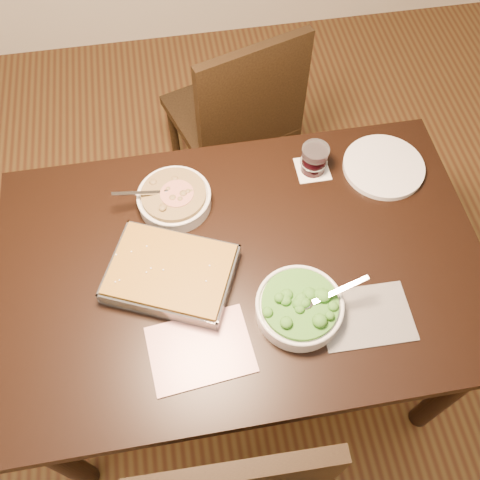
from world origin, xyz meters
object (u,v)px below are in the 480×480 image
at_px(broccoli_bowl, 299,307).
at_px(wine_tumbler, 314,159).
at_px(table, 242,278).
at_px(baking_dish, 171,273).
at_px(stew_bowl, 174,198).
at_px(dinner_plate, 384,167).
at_px(chair_far, 238,116).

distance_m(broccoli_bowl, wine_tumbler, 0.50).
xyz_separation_m(table, baking_dish, (-0.20, -0.02, 0.12)).
xyz_separation_m(stew_bowl, wine_tumbler, (0.45, 0.06, 0.02)).
height_order(baking_dish, dinner_plate, baking_dish).
xyz_separation_m(table, chair_far, (0.12, 0.79, -0.13)).
relative_size(wine_tumbler, dinner_plate, 0.37).
height_order(wine_tumbler, chair_far, chair_far).
height_order(table, dinner_plate, dinner_plate).
height_order(stew_bowl, broccoli_bowl, broccoli_bowl).
bearing_deg(baking_dish, broccoli_bowl, -2.10).
bearing_deg(dinner_plate, stew_bowl, -177.70).
relative_size(table, stew_bowl, 5.62).
relative_size(stew_bowl, broccoli_bowl, 0.93).
bearing_deg(broccoli_bowl, baking_dish, 154.13).
bearing_deg(stew_bowl, baking_dish, -98.09).
xyz_separation_m(table, wine_tumbler, (0.28, 0.30, 0.15)).
xyz_separation_m(wine_tumbler, chair_far, (-0.16, 0.49, -0.28)).
bearing_deg(wine_tumbler, dinner_plate, -8.82).
xyz_separation_m(stew_bowl, dinner_plate, (0.67, 0.03, -0.02)).
height_order(broccoli_bowl, wine_tumbler, wine_tumbler).
bearing_deg(stew_bowl, dinner_plate, 2.30).
bearing_deg(stew_bowl, chair_far, 62.33).
height_order(broccoli_bowl, baking_dish, broccoli_bowl).
relative_size(dinner_plate, chair_far, 0.28).
height_order(table, wine_tumbler, wine_tumbler).
height_order(stew_bowl, dinner_plate, stew_bowl).
relative_size(baking_dish, chair_far, 0.44).
bearing_deg(chair_far, table, 63.17).
height_order(baking_dish, wine_tumbler, wine_tumbler).
xyz_separation_m(baking_dish, dinner_plate, (0.71, 0.28, -0.02)).
height_order(broccoli_bowl, dinner_plate, broccoli_bowl).
xyz_separation_m(stew_bowl, chair_far, (0.29, 0.55, -0.26)).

